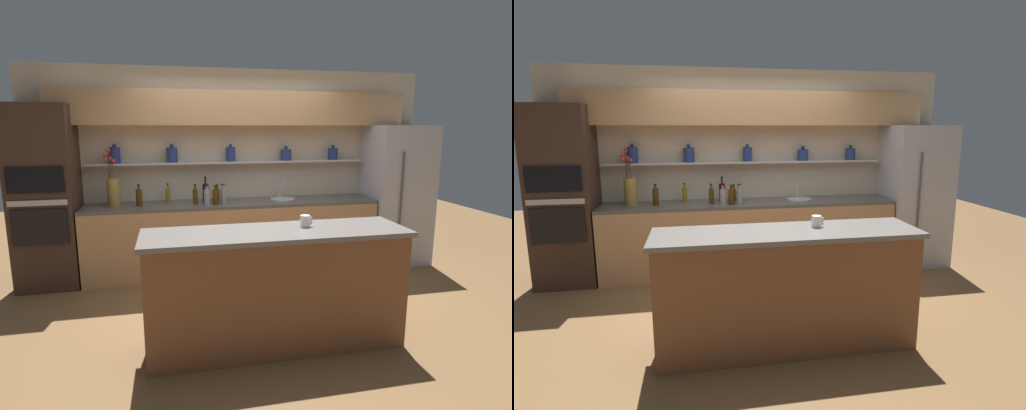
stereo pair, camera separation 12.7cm
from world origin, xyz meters
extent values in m
plane|color=brown|center=(0.00, 0.00, 0.00)|extent=(12.00, 12.00, 0.00)
cube|color=beige|center=(0.00, 1.60, 1.30)|extent=(5.20, 0.10, 2.60)
cube|color=#B7B7BC|center=(-0.06, 1.46, 1.41)|extent=(3.58, 0.18, 0.02)
cylinder|color=navy|center=(-1.50, 1.45, 1.52)|extent=(0.13, 0.13, 0.20)
sphere|color=navy|center=(-1.50, 1.45, 1.64)|extent=(0.05, 0.05, 0.05)
cylinder|color=navy|center=(-0.81, 1.45, 1.51)|extent=(0.14, 0.14, 0.18)
sphere|color=navy|center=(-0.81, 1.45, 1.63)|extent=(0.05, 0.05, 0.05)
cylinder|color=navy|center=(-0.06, 1.45, 1.51)|extent=(0.12, 0.12, 0.18)
sphere|color=navy|center=(-0.06, 1.45, 1.63)|extent=(0.04, 0.04, 0.04)
cylinder|color=navy|center=(0.68, 1.45, 1.49)|extent=(0.14, 0.14, 0.15)
sphere|color=navy|center=(0.68, 1.45, 1.59)|extent=(0.05, 0.05, 0.05)
cylinder|color=navy|center=(1.36, 1.45, 1.50)|extent=(0.13, 0.13, 0.16)
sphere|color=navy|center=(1.36, 1.45, 1.60)|extent=(0.05, 0.05, 0.05)
cube|color=tan|center=(0.00, 1.38, 2.09)|extent=(4.42, 0.34, 0.42)
cube|color=tan|center=(-0.06, 1.24, 0.44)|extent=(3.68, 0.62, 0.88)
cube|color=#56514C|center=(-0.06, 1.24, 0.90)|extent=(3.68, 0.62, 0.04)
cube|color=brown|center=(0.00, -0.64, 0.49)|extent=(2.14, 0.55, 0.98)
cube|color=slate|center=(0.00, -0.64, 1.00)|extent=(2.20, 0.61, 0.04)
cube|color=#B7B7BC|center=(2.20, 1.20, 0.94)|extent=(0.80, 0.70, 1.88)
cylinder|color=#4C4C51|center=(2.06, 0.83, 1.04)|extent=(0.02, 0.02, 1.04)
cube|color=#3D281E|center=(-2.26, 1.24, 1.06)|extent=(0.68, 0.62, 2.11)
cube|color=black|center=(-2.26, 0.92, 0.78)|extent=(0.57, 0.02, 0.40)
cube|color=black|center=(-2.26, 0.92, 1.30)|extent=(0.57, 0.02, 0.28)
cube|color=#B7B7BC|center=(-2.26, 0.92, 1.05)|extent=(0.60, 0.02, 0.06)
cylinder|color=olive|center=(-1.52, 1.27, 1.09)|extent=(0.15, 0.15, 0.33)
cylinder|color=#4C3319|center=(-1.53, 1.30, 1.42)|extent=(0.08, 0.05, 0.33)
sphere|color=red|center=(-1.55, 1.34, 1.59)|extent=(0.05, 0.05, 0.05)
cylinder|color=#4C3319|center=(-1.55, 1.27, 1.39)|extent=(0.01, 0.03, 0.28)
sphere|color=red|center=(-1.59, 1.26, 1.53)|extent=(0.04, 0.04, 0.04)
cylinder|color=#4C3319|center=(-1.55, 1.25, 1.37)|extent=(0.03, 0.03, 0.23)
sphere|color=red|center=(-1.58, 1.22, 1.49)|extent=(0.04, 0.04, 0.04)
cylinder|color=#4C3319|center=(-1.51, 1.27, 1.36)|extent=(0.02, 0.02, 0.22)
sphere|color=red|center=(-1.49, 1.23, 1.47)|extent=(0.04, 0.04, 0.04)
cylinder|color=#4C3319|center=(-1.52, 1.28, 1.37)|extent=(0.06, 0.03, 0.23)
sphere|color=red|center=(-1.54, 1.32, 1.49)|extent=(0.05, 0.05, 0.05)
cylinder|color=#B7B7BC|center=(0.59, 1.24, 0.93)|extent=(0.32, 0.32, 0.02)
cylinder|color=#B7B7BC|center=(0.59, 1.36, 1.05)|extent=(0.02, 0.02, 0.22)
cylinder|color=#B7B7BC|center=(0.59, 1.30, 1.16)|extent=(0.02, 0.12, 0.02)
cylinder|color=#4C2D0C|center=(-1.22, 1.22, 1.02)|extent=(0.07, 0.07, 0.20)
cylinder|color=#4C2D0C|center=(-1.22, 1.22, 1.15)|extent=(0.03, 0.03, 0.04)
cylinder|color=black|center=(-1.22, 1.22, 1.18)|extent=(0.03, 0.03, 0.01)
cylinder|color=olive|center=(-0.88, 1.41, 1.01)|extent=(0.06, 0.06, 0.17)
cylinder|color=olive|center=(-0.88, 1.41, 1.12)|extent=(0.03, 0.03, 0.05)
cylinder|color=black|center=(-0.88, 1.41, 1.15)|extent=(0.03, 0.03, 0.01)
cylinder|color=gray|center=(-0.21, 1.11, 1.02)|extent=(0.07, 0.07, 0.19)
cylinder|color=gray|center=(-0.21, 1.11, 1.14)|extent=(0.03, 0.03, 0.04)
cylinder|color=black|center=(-0.21, 1.11, 1.17)|extent=(0.03, 0.03, 0.01)
cylinder|color=#4C2D0C|center=(-0.31, 1.10, 1.01)|extent=(0.07, 0.07, 0.19)
cylinder|color=#4C2D0C|center=(-0.31, 1.10, 1.13)|extent=(0.03, 0.03, 0.04)
cylinder|color=black|center=(-0.31, 1.10, 1.16)|extent=(0.03, 0.03, 0.01)
cylinder|color=#380C0C|center=(-0.41, 1.35, 1.03)|extent=(0.08, 0.08, 0.23)
cylinder|color=#380C0C|center=(-0.41, 1.35, 1.19)|extent=(0.02, 0.02, 0.08)
cylinder|color=black|center=(-0.41, 1.35, 1.23)|extent=(0.03, 0.03, 0.01)
cylinder|color=tan|center=(-0.20, 1.26, 1.01)|extent=(0.06, 0.06, 0.17)
cylinder|color=tan|center=(-0.20, 1.26, 1.11)|extent=(0.03, 0.03, 0.04)
cylinder|color=black|center=(-0.20, 1.26, 1.14)|extent=(0.03, 0.03, 0.01)
cylinder|color=#47380A|center=(-0.55, 1.18, 1.01)|extent=(0.06, 0.06, 0.19)
cylinder|color=#47380A|center=(-0.55, 1.18, 1.13)|extent=(0.03, 0.03, 0.05)
cylinder|color=black|center=(-0.55, 1.18, 1.17)|extent=(0.03, 0.03, 0.01)
cylinder|color=#47380A|center=(-0.25, 1.38, 0.99)|extent=(0.05, 0.05, 0.15)
cylinder|color=#47380A|center=(-0.25, 1.38, 1.09)|extent=(0.03, 0.03, 0.05)
cylinder|color=black|center=(-0.25, 1.38, 1.12)|extent=(0.03, 0.03, 0.01)
cylinder|color=gray|center=(-0.42, 1.09, 1.02)|extent=(0.08, 0.08, 0.19)
cylinder|color=gray|center=(-0.42, 1.09, 1.13)|extent=(0.03, 0.03, 0.04)
cylinder|color=black|center=(-0.42, 1.09, 1.16)|extent=(0.03, 0.03, 0.01)
cylinder|color=silver|center=(0.27, -0.57, 1.07)|extent=(0.08, 0.08, 0.10)
cube|color=silver|center=(0.32, -0.57, 1.07)|extent=(0.02, 0.01, 0.06)
camera|label=1|loc=(-0.83, -3.72, 1.85)|focal=28.00mm
camera|label=2|loc=(-0.71, -3.74, 1.85)|focal=28.00mm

